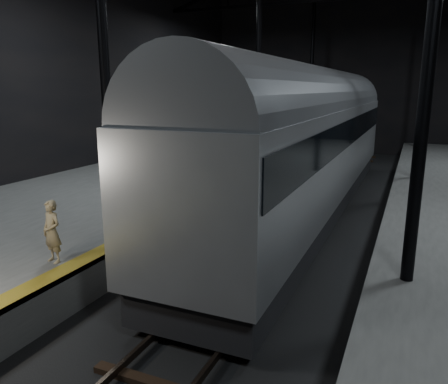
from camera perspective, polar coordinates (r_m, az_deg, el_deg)
The scene contains 6 objects.
ground at distance 14.80m, azimuth 7.85°, elevation -6.35°, with size 44.00×44.00×0.00m, color black.
platform_left at distance 18.05m, azimuth -15.64°, elevation -1.45°, with size 9.00×43.80×1.00m, color #51514F.
tactile_strip at distance 15.64m, azimuth -3.56°, elevation -1.31°, with size 0.50×43.80×0.01m, color olive.
track at distance 14.78m, azimuth 7.85°, elevation -6.10°, with size 2.40×43.00×0.24m.
train at distance 17.31m, azimuth 11.26°, elevation 7.11°, with size 3.16×21.13×5.65m.
woman at distance 10.86m, azimuth -21.55°, elevation -4.84°, with size 0.54×0.36×1.48m, color tan.
Camera 1 is at (3.68, -13.45, 4.96)m, focal length 35.00 mm.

